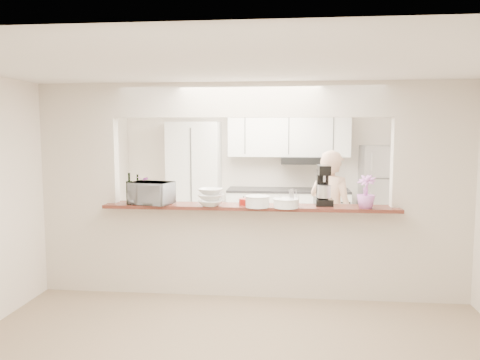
# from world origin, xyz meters

# --- Properties ---
(floor) EXTENTS (6.00, 6.00, 0.00)m
(floor) POSITION_xyz_m (0.00, 0.00, 0.00)
(floor) COLOR tan
(floor) RESTS_ON ground
(tile_overlay) EXTENTS (5.00, 2.90, 0.01)m
(tile_overlay) POSITION_xyz_m (0.00, 1.55, 0.01)
(tile_overlay) COLOR beige
(tile_overlay) RESTS_ON floor
(partition) EXTENTS (5.00, 0.15, 2.50)m
(partition) POSITION_xyz_m (0.00, 0.00, 1.48)
(partition) COLOR beige
(partition) RESTS_ON floor
(bar_counter) EXTENTS (3.40, 0.38, 1.09)m
(bar_counter) POSITION_xyz_m (0.00, -0.00, 0.58)
(bar_counter) COLOR beige
(bar_counter) RESTS_ON floor
(kitchen_cabinets) EXTENTS (3.15, 0.62, 2.25)m
(kitchen_cabinets) POSITION_xyz_m (-0.19, 2.72, 0.97)
(kitchen_cabinets) COLOR white
(kitchen_cabinets) RESTS_ON floor
(refrigerator) EXTENTS (0.75, 0.70, 1.70)m
(refrigerator) POSITION_xyz_m (2.05, 2.65, 0.85)
(refrigerator) COLOR #B2B1B7
(refrigerator) RESTS_ON floor
(flower_left) EXTENTS (0.32, 0.29, 0.32)m
(flower_left) POSITION_xyz_m (-1.30, 0.05, 1.25)
(flower_left) COLOR #E378D6
(flower_left) RESTS_ON bar_counter
(wine_bottle_a) EXTENTS (0.07, 0.07, 0.37)m
(wine_bottle_a) POSITION_xyz_m (-1.40, -0.15, 1.24)
(wine_bottle_a) COLOR black
(wine_bottle_a) RESTS_ON bar_counter
(wine_bottle_b) EXTENTS (0.07, 0.07, 0.33)m
(wine_bottle_b) POSITION_xyz_m (-1.37, 0.07, 1.22)
(wine_bottle_b) COLOR black
(wine_bottle_b) RESTS_ON bar_counter
(toaster_oven) EXTENTS (0.54, 0.42, 0.26)m
(toaster_oven) POSITION_xyz_m (-1.15, -0.10, 1.22)
(toaster_oven) COLOR #ABABB0
(toaster_oven) RESTS_ON bar_counter
(serving_bowls) EXTENTS (0.34, 0.34, 0.20)m
(serving_bowls) POSITION_xyz_m (-0.44, -0.17, 1.19)
(serving_bowls) COLOR white
(serving_bowls) RESTS_ON bar_counter
(plate_stack_a) EXTENTS (0.28, 0.28, 0.13)m
(plate_stack_a) POSITION_xyz_m (0.10, -0.19, 1.15)
(plate_stack_a) COLOR white
(plate_stack_a) RESTS_ON bar_counter
(plate_stack_b) EXTENTS (0.29, 0.29, 0.10)m
(plate_stack_b) POSITION_xyz_m (0.42, -0.19, 1.14)
(plate_stack_b) COLOR white
(plate_stack_b) RESTS_ON bar_counter
(red_bowl) EXTENTS (0.15, 0.15, 0.07)m
(red_bowl) POSITION_xyz_m (-0.05, -0.03, 1.13)
(red_bowl) COLOR maroon
(red_bowl) RESTS_ON bar_counter
(tan_bowl) EXTENTS (0.13, 0.13, 0.06)m
(tan_bowl) POSITION_xyz_m (0.05, 0.03, 1.12)
(tan_bowl) COLOR tan
(tan_bowl) RESTS_ON bar_counter
(utensil_caddy) EXTENTS (0.24, 0.17, 0.20)m
(utensil_caddy) POSITION_xyz_m (0.45, -0.15, 1.18)
(utensil_caddy) COLOR silver
(utensil_caddy) RESTS_ON bar_counter
(stand_mixer) EXTENTS (0.21, 0.33, 0.46)m
(stand_mixer) POSITION_xyz_m (0.85, 0.07, 1.30)
(stand_mixer) COLOR black
(stand_mixer) RESTS_ON bar_counter
(flower_right) EXTENTS (0.27, 0.27, 0.37)m
(flower_right) POSITION_xyz_m (1.30, -0.15, 1.28)
(flower_right) COLOR #C974D8
(flower_right) RESTS_ON bar_counter
(person) EXTENTS (0.74, 0.68, 1.69)m
(person) POSITION_xyz_m (1.01, 0.80, 0.84)
(person) COLOR #DEB090
(person) RESTS_ON floor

